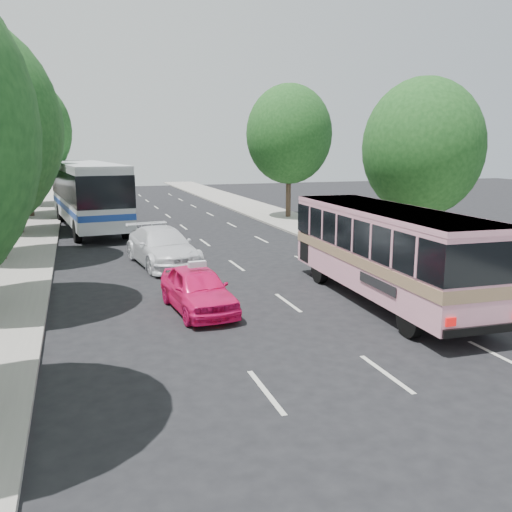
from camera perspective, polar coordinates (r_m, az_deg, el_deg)
name	(u,v)px	position (r m, az deg, el deg)	size (l,w,h in m)	color
ground	(310,348)	(14.10, 5.66, -9.64)	(120.00, 120.00, 0.00)	black
sidewalk_left	(20,239)	(32.51, -23.62, 1.67)	(4.00, 90.00, 0.15)	#9E998E
sidewalk_right	(304,225)	(35.25, 5.06, 3.26)	(4.00, 90.00, 0.12)	#9E998E
tree_left_d	(14,136)	(34.07, -24.15, 11.45)	(5.52, 5.52, 8.60)	#38281E
tree_left_e	(26,126)	(42.05, -23.08, 12.44)	(6.30, 6.30, 9.82)	#38281E
tree_left_f	(31,135)	(50.03, -22.59, 11.68)	(5.88, 5.88, 9.16)	#38281E
tree_right_near	(425,143)	(24.48, 17.41, 11.28)	(5.10, 5.10, 7.95)	#38281E
tree_right_far	(290,131)	(38.76, 3.64, 13.01)	(6.00, 6.00, 9.35)	#38281E
pink_bus	(386,244)	(18.18, 13.53, 1.24)	(2.86, 9.84, 3.11)	#F69EB7
pink_taxi	(198,289)	(17.01, -6.15, -3.47)	(1.66, 4.13, 1.41)	#F31568
white_pickup	(162,247)	(23.78, -9.83, 0.97)	(2.25, 5.53, 1.60)	silver
tour_coach_front	(87,190)	(35.20, -17.33, 6.70)	(4.46, 13.87, 4.08)	silver
tour_coach_rear	(86,184)	(48.70, -17.45, 7.26)	(3.02, 10.87, 3.21)	white
taxi_roof_sign	(197,264)	(16.82, -6.21, -0.86)	(0.55, 0.18, 0.18)	silver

